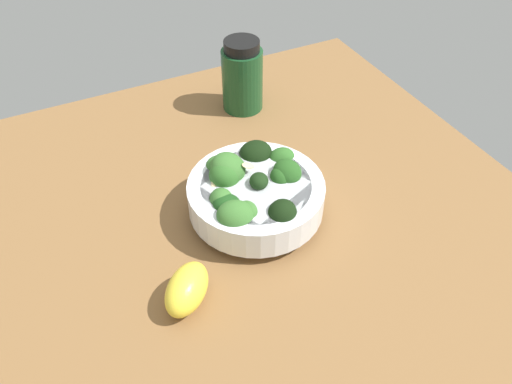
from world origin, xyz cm
name	(u,v)px	position (x,y,z in cm)	size (l,w,h in cm)	color
ground_plane	(259,209)	(0.00, 0.00, -1.99)	(71.61, 71.61, 3.98)	brown
bowl_of_broccoli	(254,193)	(-1.84, -2.11, 3.83)	(17.73, 17.73, 8.63)	white
lemon_wedge	(187,289)	(-14.65, -11.46, 2.26)	(7.23, 4.28, 4.51)	yellow
bottle_tall	(242,76)	(7.63, 21.65, 5.81)	(6.73, 6.73, 12.06)	#194723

